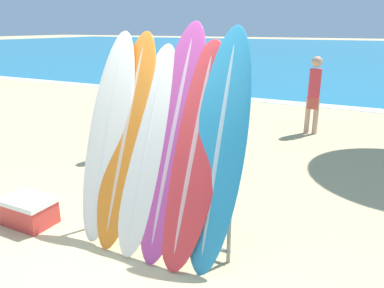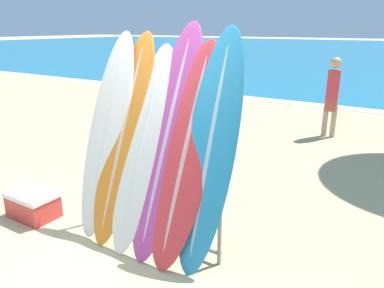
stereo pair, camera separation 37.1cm
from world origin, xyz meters
TOP-DOWN VIEW (x-y plane):
  - ground_plane at (0.00, 0.00)m, footprint 160.00×160.00m
  - surfboard_rack at (0.22, 0.40)m, footprint 1.67×0.04m
  - surfboard_slot_0 at (-0.43, 0.46)m, footprint 0.53×0.89m
  - surfboard_slot_1 at (-0.20, 0.47)m, footprint 0.54×1.02m
  - surfboard_slot_2 at (0.09, 0.44)m, footprint 0.52×1.01m
  - surfboard_slot_3 at (0.36, 0.50)m, footprint 0.55×1.10m
  - surfboard_slot_4 at (0.62, 0.46)m, footprint 0.58×1.02m
  - surfboard_slot_5 at (0.87, 0.47)m, footprint 0.53×0.85m
  - person_near_water at (0.89, 5.63)m, footprint 0.28×0.22m
  - person_mid_beach at (-1.80, 2.61)m, footprint 0.29×0.28m
  - cooler_box at (-1.36, 0.05)m, footprint 0.60×0.41m

SIDE VIEW (x-z plane):
  - ground_plane at x=0.00m, z-range 0.00..0.00m
  - cooler_box at x=-1.36m, z-range 0.00..0.33m
  - surfboard_rack at x=0.22m, z-range 0.03..0.91m
  - person_near_water at x=0.89m, z-range 0.08..1.74m
  - person_mid_beach at x=-1.80m, z-range 0.08..1.78m
  - surfboard_slot_2 at x=0.09m, z-range 0.00..2.10m
  - surfboard_slot_4 at x=0.62m, z-range 0.00..2.15m
  - surfboard_slot_0 at x=-0.43m, z-range 0.00..2.22m
  - surfboard_slot_1 at x=-0.20m, z-range 0.00..2.23m
  - surfboard_slot_5 at x=0.87m, z-range 0.00..2.28m
  - surfboard_slot_3 at x=0.36m, z-range 0.00..2.33m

